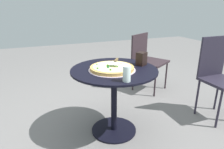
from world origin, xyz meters
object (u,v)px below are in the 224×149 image
pizza_server (115,62)px  patio_chair_near (146,57)px  patio_chair_far (217,72)px  napkin_dispenser (141,59)px  drinking_cup (127,74)px  patio_table (114,87)px  pizza_on_tray (112,68)px

pizza_server → patio_chair_near: patio_chair_near is taller
patio_chair_near → patio_chair_far: bearing=17.1°
napkin_dispenser → patio_chair_near: patio_chair_near is taller
drinking_cup → napkin_dispenser: bearing=136.4°
pizza_server → drinking_cup: (0.37, -0.06, 0.00)m
patio_table → pizza_server: bearing=144.4°
patio_table → patio_chair_far: bearing=83.5°
patio_table → drinking_cup: drinking_cup is taller
napkin_dispenser → patio_chair_near: 1.06m
patio_table → patio_chair_far: size_ratio=0.89×
pizza_on_tray → pizza_server: pizza_server is taller
drinking_cup → patio_chair_near: bearing=142.5°
drinking_cup → patio_chair_far: patio_chair_far is taller
pizza_server → napkin_dispenser: napkin_dispenser is taller
patio_chair_far → patio_chair_near: bearing=-162.9°
napkin_dispenser → patio_table: bearing=-25.2°
drinking_cup → napkin_dispenser: napkin_dispenser is taller
patio_table → pizza_server: pizza_server is taller
pizza_on_tray → pizza_server: 0.09m
napkin_dispenser → patio_chair_far: 0.93m
patio_table → patio_chair_near: size_ratio=0.98×
napkin_dispenser → patio_chair_far: (0.16, 0.90, -0.21)m
patio_chair_near → pizza_server: bearing=-46.2°
patio_table → napkin_dispenser: 0.40m
patio_table → drinking_cup: bearing=-5.6°
patio_chair_near → patio_chair_far: patio_chair_far is taller
pizza_on_tray → pizza_server: size_ratio=2.22×
pizza_on_tray → drinking_cup: (0.32, -0.00, 0.05)m
pizza_on_tray → napkin_dispenser: napkin_dispenser is taller
patio_table → drinking_cup: (0.34, -0.03, 0.25)m
napkin_dispenser → patio_chair_far: size_ratio=0.14×
pizza_on_tray → drinking_cup: size_ratio=3.47×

